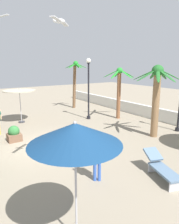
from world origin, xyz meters
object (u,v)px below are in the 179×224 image
object	(u,v)px
palm_tree_0	(156,92)
lounge_chair_0	(161,167)
patio_umbrella_0	(19,93)
palm_tree_1	(119,87)
guest_0	(97,155)
patio_umbrella_3	(75,135)
palm_tree_3	(75,79)
seagull_0	(59,21)
planter	(14,134)
lamp_post_1	(89,84)

from	to	relation	value
palm_tree_0	lounge_chair_0	size ratio (longest dim) A/B	2.10
patio_umbrella_0	palm_tree_1	world-z (taller)	palm_tree_1
patio_umbrella_0	guest_0	size ratio (longest dim) A/B	1.53
patio_umbrella_3	lounge_chair_0	bearing A→B (deg)	100.01
palm_tree_3	palm_tree_1	bearing A→B (deg)	9.95
patio_umbrella_3	palm_tree_1	size ratio (longest dim) A/B	0.76
seagull_0	patio_umbrella_0	bearing A→B (deg)	173.74
patio_umbrella_3	planter	world-z (taller)	patio_umbrella_3
palm_tree_0	guest_0	world-z (taller)	palm_tree_0
palm_tree_3	planter	xyz separation A→B (m)	(5.66, -7.00, -2.31)
palm_tree_0	planter	size ratio (longest dim) A/B	4.75
patio_umbrella_3	seagull_0	bearing A→B (deg)	160.38
lounge_chair_0	seagull_0	distance (m)	6.01
patio_umbrella_3	palm_tree_0	bearing A→B (deg)	117.67
lamp_post_1	planter	world-z (taller)	lamp_post_1
planter	patio_umbrella_3	bearing A→B (deg)	-3.13
seagull_0	lounge_chair_0	bearing A→B (deg)	63.56
guest_0	planter	distance (m)	5.88
lamp_post_1	seagull_0	xyz separation A→B (m)	(6.87, -5.49, 2.66)
lamp_post_1	patio_umbrella_3	bearing A→B (deg)	-34.57
palm_tree_0	palm_tree_3	size ratio (longest dim) A/B	0.93
lounge_chair_0	seagull_0	bearing A→B (deg)	-116.44
palm_tree_1	lamp_post_1	xyz separation A→B (m)	(-1.09, -2.00, 0.19)
patio_umbrella_0	lounge_chair_0	xyz separation A→B (m)	(10.25, 2.20, -1.74)
palm_tree_1	seagull_0	distance (m)	9.88
lamp_post_1	planter	distance (m)	6.52
patio_umbrella_0	palm_tree_3	size ratio (longest dim) A/B	0.56
patio_umbrella_0	palm_tree_0	world-z (taller)	palm_tree_0
patio_umbrella_0	seagull_0	size ratio (longest dim) A/B	2.60
palm_tree_1	lamp_post_1	distance (m)	2.29
planter	lamp_post_1	bearing A→B (deg)	105.77
palm_tree_1	patio_umbrella_3	bearing A→B (deg)	-45.88
lounge_chair_0	guest_0	bearing A→B (deg)	-118.02
lamp_post_1	planter	xyz separation A→B (m)	(1.66, -5.89, -2.24)
palm_tree_3	seagull_0	world-z (taller)	seagull_0
patio_umbrella_3	lounge_chair_0	distance (m)	4.59
seagull_0	palm_tree_3	bearing A→B (deg)	148.76
palm_tree_3	lamp_post_1	size ratio (longest dim) A/B	0.97
planter	palm_tree_1	bearing A→B (deg)	94.14
patio_umbrella_3	guest_0	xyz separation A→B (m)	(-1.81, 1.88, -1.66)
palm_tree_3	seagull_0	distance (m)	12.98
guest_0	planter	xyz separation A→B (m)	(-5.67, -1.47, -0.58)
patio_umbrella_0	guest_0	bearing A→B (deg)	0.73
lamp_post_1	seagull_0	size ratio (longest dim) A/B	4.78
palm_tree_0	guest_0	size ratio (longest dim) A/B	2.52
patio_umbrella_0	lounge_chair_0	size ratio (longest dim) A/B	1.27
lounge_chair_0	guest_0	distance (m)	2.43
palm_tree_0	palm_tree_3	world-z (taller)	palm_tree_3
palm_tree_0	guest_0	distance (m)	6.00
palm_tree_0	palm_tree_3	xyz separation A→B (m)	(-9.31, 0.10, 0.14)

